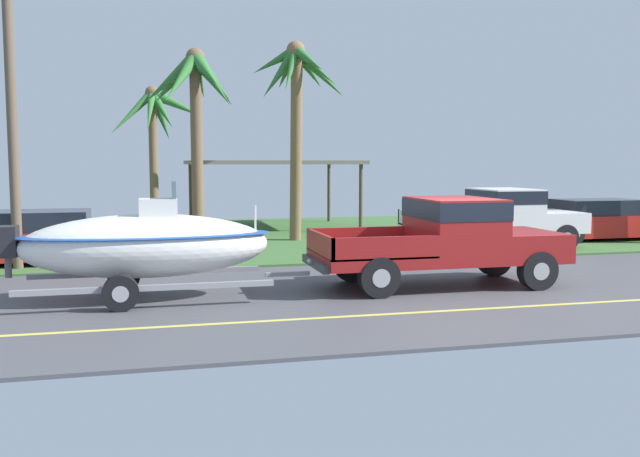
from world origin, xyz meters
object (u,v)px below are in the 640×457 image
(parked_sedan_far, at_px, (600,221))
(utility_pole, at_px, (11,90))
(boat_on_trailer, at_px, (145,245))
(parked_pickup_background, at_px, (503,216))
(carport_awning, at_px, (271,164))
(palm_tree_far_left, at_px, (298,88))
(palm_tree_mid, at_px, (194,92))
(parked_sedan_near, at_px, (46,238))
(palm_tree_near_right, at_px, (156,121))
(pickup_truck_towing, at_px, (453,237))

(parked_sedan_far, xyz_separation_m, utility_pole, (-17.63, -2.07, 3.62))
(boat_on_trailer, relative_size, parked_pickup_background, 1.06)
(parked_sedan_far, distance_m, carport_awning, 12.04)
(boat_on_trailer, relative_size, palm_tree_far_left, 0.90)
(parked_pickup_background, height_order, palm_tree_mid, palm_tree_mid)
(parked_pickup_background, distance_m, utility_pole, 13.78)
(parked_sedan_near, relative_size, carport_awning, 0.68)
(palm_tree_near_right, xyz_separation_m, palm_tree_mid, (0.94, -5.24, 0.48))
(palm_tree_near_right, xyz_separation_m, utility_pole, (-3.41, -6.32, 0.32))
(carport_awning, bearing_deg, parked_sedan_near, -132.64)
(utility_pole, bearing_deg, pickup_truck_towing, -25.30)
(palm_tree_far_left, bearing_deg, pickup_truck_towing, -80.06)
(carport_awning, height_order, palm_tree_near_right, palm_tree_near_right)
(palm_tree_near_right, bearing_deg, utility_pole, -118.36)
(parked_pickup_background, distance_m, palm_tree_mid, 9.65)
(pickup_truck_towing, xyz_separation_m, carport_awning, (-1.58, 13.07, 1.51))
(pickup_truck_towing, xyz_separation_m, palm_tree_near_right, (-5.90, 10.72, 2.94))
(boat_on_trailer, xyz_separation_m, parked_pickup_background, (10.36, 5.20, -0.03))
(pickup_truck_towing, distance_m, utility_pole, 10.80)
(parked_sedan_near, bearing_deg, parked_sedan_far, 4.05)
(pickup_truck_towing, xyz_separation_m, palm_tree_mid, (-4.96, 5.49, 3.42))
(pickup_truck_towing, height_order, boat_on_trailer, boat_on_trailer)
(boat_on_trailer, distance_m, parked_pickup_background, 11.60)
(parked_sedan_far, relative_size, utility_pole, 0.56)
(parked_sedan_near, height_order, utility_pole, utility_pole)
(parked_sedan_far, height_order, carport_awning, carport_awning)
(boat_on_trailer, distance_m, palm_tree_near_right, 11.12)
(parked_sedan_near, xyz_separation_m, palm_tree_mid, (3.81, 0.23, 3.78))
(palm_tree_mid, bearing_deg, carport_awning, 65.95)
(parked_sedan_near, bearing_deg, pickup_truck_towing, -30.96)
(pickup_truck_towing, relative_size, palm_tree_mid, 0.97)
(parked_sedan_near, xyz_separation_m, parked_sedan_far, (17.09, 1.21, 0.00))
(parked_sedan_near, bearing_deg, boat_on_trailer, -64.94)
(parked_sedan_far, xyz_separation_m, carport_awning, (-9.90, 6.60, 1.87))
(parked_sedan_near, bearing_deg, carport_awning, 47.36)
(parked_sedan_far, bearing_deg, boat_on_trailer, -156.15)
(palm_tree_far_left, bearing_deg, boat_on_trailer, -119.53)
(boat_on_trailer, height_order, parked_sedan_near, boat_on_trailer)
(pickup_truck_towing, xyz_separation_m, utility_pole, (-9.31, 4.40, 3.26))
(pickup_truck_towing, relative_size, carport_awning, 0.85)
(boat_on_trailer, bearing_deg, palm_tree_far_left, 60.47)
(parked_pickup_background, bearing_deg, palm_tree_far_left, 149.22)
(utility_pole, bearing_deg, palm_tree_far_left, 27.70)
(carport_awning, distance_m, palm_tree_far_left, 5.16)
(utility_pole, bearing_deg, parked_sedan_near, 57.77)
(pickup_truck_towing, bearing_deg, parked_sedan_far, 37.85)
(carport_awning, height_order, palm_tree_far_left, palm_tree_far_left)
(parked_pickup_background, xyz_separation_m, palm_tree_near_right, (-9.95, 5.52, 2.95))
(pickup_truck_towing, height_order, palm_tree_near_right, palm_tree_near_right)
(palm_tree_far_left, xyz_separation_m, utility_pole, (-7.82, -4.10, -0.66))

